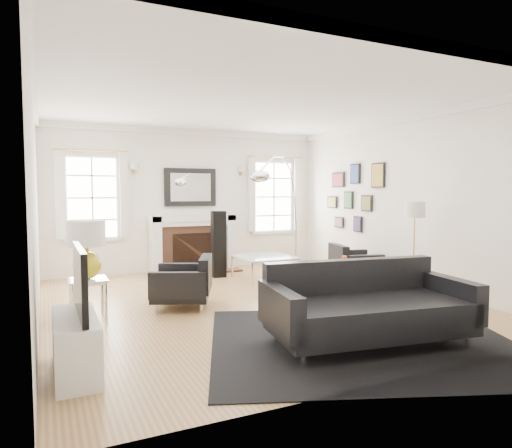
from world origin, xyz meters
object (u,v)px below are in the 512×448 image
armchair_left (186,284)px  coffee_table (265,258)px  armchair_right (353,265)px  arc_floor_lamp (280,211)px  gourd_lamp (87,245)px  sofa (366,308)px  fireplace (193,244)px

armchair_left → coffee_table: armchair_left is taller
armchair_right → arc_floor_lamp: 1.56m
arc_floor_lamp → gourd_lamp: bearing=-160.1°
armchair_right → arc_floor_lamp: (-1.06, 0.69, 0.92)m
arc_floor_lamp → armchair_left: bearing=-151.3°
coffee_table → arc_floor_lamp: size_ratio=0.42×
armchair_right → gourd_lamp: 4.42m
armchair_right → arc_floor_lamp: bearing=147.0°
gourd_lamp → arc_floor_lamp: size_ratio=0.31×
armchair_left → armchair_right: size_ratio=1.11×
sofa → arc_floor_lamp: bearing=76.8°
sofa → arc_floor_lamp: arc_floor_lamp is taller
fireplace → coffee_table: size_ratio=1.77×
armchair_left → gourd_lamp: (-1.25, -0.07, 0.59)m
fireplace → coffee_table: (0.86, -1.45, -0.15)m
sofa → arc_floor_lamp: (0.78, 3.34, 0.86)m
armchair_right → coffee_table: 1.53m
armchair_left → arc_floor_lamp: bearing=28.7°
sofa → arc_floor_lamp: size_ratio=0.97×
fireplace → armchair_left: size_ratio=1.60×
fireplace → arc_floor_lamp: size_ratio=0.75×
armchair_right → gourd_lamp: (-4.35, -0.50, 0.60)m
sofa → armchair_right: sofa is taller
sofa → gourd_lamp: 3.35m
sofa → armchair_left: (-1.25, 2.23, -0.05)m
fireplace → coffee_table: 1.69m
fireplace → sofa: 4.92m
armchair_right → arc_floor_lamp: arc_floor_lamp is taller
armchair_right → gourd_lamp: gourd_lamp is taller
sofa → armchair_right: bearing=55.3°
coffee_table → gourd_lamp: (-3.06, -1.31, 0.51)m
sofa → gourd_lamp: (-2.51, 2.15, 0.54)m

